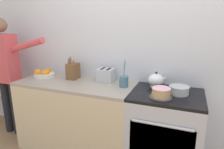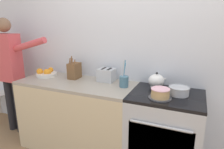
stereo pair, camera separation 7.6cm
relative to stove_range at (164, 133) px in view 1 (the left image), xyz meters
The scene contains 11 objects.
wall_back 0.98m from the stove_range, 137.52° to the left, with size 8.00×0.04×2.60m.
counter_cabinet 1.06m from the stove_range, behind, with size 1.41×0.60×0.88m.
stove_range is the anchor object (origin of this frame).
layer_cake 0.50m from the stove_range, 109.65° to the right, with size 0.22×0.22×0.10m.
tea_kettle 0.56m from the stove_range, 127.56° to the left, with size 0.21×0.17×0.17m.
mixing_bowl 0.50m from the stove_range, 17.25° to the left, with size 0.20×0.20×0.08m.
knife_block 1.29m from the stove_range, behind, with size 0.12×0.16×0.29m.
utensil_crock 0.70m from the stove_range, behind, with size 0.10×0.10×0.31m.
fruit_bowl 1.64m from the stove_range, behind, with size 0.26×0.26×0.11m.
toaster 0.92m from the stove_range, 166.42° to the left, with size 0.21×0.17×0.16m.
person_baker 2.20m from the stove_range, behind, with size 0.93×0.20×1.63m.
Camera 1 is at (0.51, -1.66, 1.59)m, focal length 32.00 mm.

